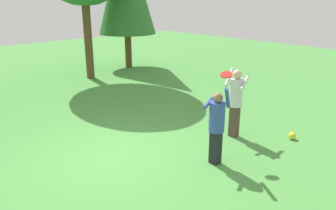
# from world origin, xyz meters

# --- Properties ---
(ground_plane) EXTENTS (40.00, 40.00, 0.00)m
(ground_plane) POSITION_xyz_m (0.00, 0.00, 0.00)
(ground_plane) COLOR #4C9342
(person_thrower) EXTENTS (0.63, 0.63, 1.79)m
(person_thrower) POSITION_xyz_m (1.46, -1.76, 0.97)
(person_thrower) COLOR black
(person_thrower) RESTS_ON ground_plane
(person_catcher) EXTENTS (0.72, 0.65, 1.79)m
(person_catcher) POSITION_xyz_m (2.98, -1.14, 1.07)
(person_catcher) COLOR #4C382D
(person_catcher) RESTS_ON ground_plane
(frisbee) EXTENTS (0.35, 0.35, 0.12)m
(frisbee) POSITION_xyz_m (2.09, -1.47, 1.86)
(frisbee) COLOR red
(ball_yellow) EXTENTS (0.19, 0.19, 0.19)m
(ball_yellow) POSITION_xyz_m (3.92, -2.31, 0.10)
(ball_yellow) COLOR yellow
(ball_yellow) RESTS_ON ground_plane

